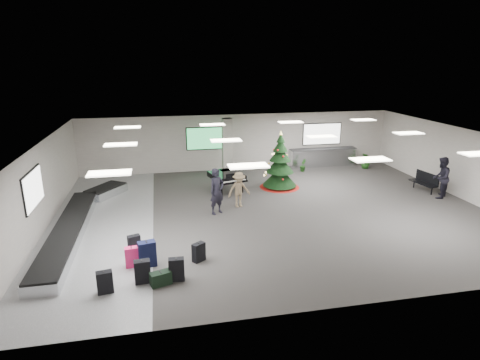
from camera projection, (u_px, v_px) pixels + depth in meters
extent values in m
plane|color=#312F2D|center=(273.00, 211.00, 17.06)|extent=(18.00, 18.00, 0.00)
cube|color=#B7AFA8|center=(240.00, 142.00, 23.16)|extent=(18.00, 0.02, 3.20)
cube|color=#B7AFA8|center=(352.00, 251.00, 10.03)|extent=(18.00, 0.02, 3.20)
cube|color=#B7AFA8|center=(41.00, 189.00, 14.87)|extent=(0.02, 14.00, 3.20)
cube|color=#B7AFA8|center=(463.00, 164.00, 18.32)|extent=(0.02, 14.00, 3.20)
cube|color=silver|center=(275.00, 137.00, 16.13)|extent=(18.00, 14.00, 0.02)
cube|color=gray|center=(101.00, 224.00, 15.72)|extent=(4.00, 14.00, 0.01)
cube|color=#9D9A90|center=(227.00, 148.00, 21.66)|extent=(0.50, 0.50, 3.20)
cube|color=green|center=(206.00, 138.00, 22.64)|extent=(2.20, 0.08, 1.30)
cube|color=white|center=(322.00, 134.00, 23.98)|extent=(2.40, 0.08, 1.30)
cube|color=white|center=(33.00, 189.00, 13.86)|extent=(0.08, 2.10, 1.30)
cube|color=white|center=(109.00, 173.00, 11.25)|extent=(1.20, 0.60, 0.04)
cube|color=white|center=(121.00, 145.00, 15.00)|extent=(1.20, 0.60, 0.04)
cube|color=white|center=(128.00, 127.00, 18.75)|extent=(1.20, 0.60, 0.04)
cube|color=white|center=(248.00, 166.00, 12.02)|extent=(1.20, 0.60, 0.04)
cube|color=white|center=(226.00, 140.00, 15.77)|extent=(1.20, 0.60, 0.04)
cube|color=white|center=(212.00, 125.00, 19.52)|extent=(1.20, 0.60, 0.04)
cube|color=white|center=(370.00, 159.00, 12.78)|extent=(1.20, 0.60, 0.04)
cube|color=white|center=(321.00, 137.00, 16.53)|extent=(1.20, 0.60, 0.04)
cube|color=white|center=(291.00, 122.00, 20.28)|extent=(1.20, 0.60, 0.04)
cube|color=white|center=(479.00, 154.00, 13.55)|extent=(1.20, 0.60, 0.04)
cube|color=white|center=(408.00, 133.00, 17.30)|extent=(1.20, 0.60, 0.04)
cube|color=white|center=(363.00, 120.00, 21.05)|extent=(1.20, 0.60, 0.04)
cube|color=silver|center=(69.00, 232.00, 14.54)|extent=(1.00, 8.00, 0.38)
cube|color=black|center=(68.00, 227.00, 14.47)|extent=(0.95, 7.90, 0.05)
cube|color=silver|center=(106.00, 191.00, 19.00)|extent=(1.97, 2.21, 0.38)
cube|color=black|center=(105.00, 187.00, 18.94)|extent=(1.87, 2.10, 0.05)
cube|color=silver|center=(323.00, 157.00, 24.10)|extent=(4.00, 0.60, 1.05)
cube|color=#29292C|center=(323.00, 149.00, 23.95)|extent=(4.05, 0.65, 0.04)
cube|color=black|center=(142.00, 272.00, 11.52)|extent=(0.47, 0.29, 0.70)
cube|color=black|center=(141.00, 260.00, 11.41)|extent=(0.04, 0.15, 0.02)
cube|color=black|center=(177.00, 269.00, 11.65)|extent=(0.46, 0.25, 0.70)
cube|color=black|center=(176.00, 258.00, 11.54)|extent=(0.04, 0.14, 0.02)
cube|color=#FF216B|center=(132.00, 257.00, 12.42)|extent=(0.44, 0.28, 0.65)
cube|color=black|center=(131.00, 247.00, 12.32)|extent=(0.04, 0.14, 0.02)
cube|color=black|center=(199.00, 252.00, 12.78)|extent=(0.46, 0.42, 0.61)
cube|color=black|center=(198.00, 243.00, 12.69)|extent=(0.10, 0.13, 0.02)
cube|color=black|center=(147.00, 254.00, 12.44)|extent=(0.58, 0.41, 0.82)
cube|color=black|center=(146.00, 241.00, 12.32)|extent=(0.07, 0.19, 0.02)
cube|color=black|center=(105.00, 282.00, 11.02)|extent=(0.47, 0.31, 0.65)
cube|color=black|center=(104.00, 271.00, 10.92)|extent=(0.05, 0.14, 0.02)
cube|color=black|center=(161.00, 278.00, 11.46)|extent=(0.66, 0.46, 0.40)
cube|color=black|center=(160.00, 272.00, 11.40)|extent=(0.08, 0.18, 0.02)
cube|color=black|center=(134.00, 244.00, 13.40)|extent=(0.45, 0.35, 0.59)
cube|color=black|center=(134.00, 235.00, 13.31)|extent=(0.07, 0.14, 0.02)
cone|color=maroon|center=(279.00, 186.00, 20.24)|extent=(2.01, 2.01, 0.13)
cylinder|color=#3F2819|center=(279.00, 182.00, 20.18)|extent=(0.13, 0.13, 0.53)
cone|color=black|center=(280.00, 176.00, 20.09)|extent=(1.69, 1.69, 0.95)
cone|color=black|center=(280.00, 164.00, 19.90)|extent=(1.38, 1.38, 0.85)
cone|color=black|center=(280.00, 153.00, 19.75)|extent=(1.06, 1.06, 0.74)
cone|color=black|center=(281.00, 145.00, 19.63)|extent=(0.74, 0.74, 0.64)
cone|color=black|center=(281.00, 137.00, 19.52)|extent=(0.42, 0.42, 0.48)
cone|color=#FFE566|center=(281.00, 133.00, 19.45)|extent=(0.17, 0.17, 0.19)
cube|color=black|center=(226.00, 176.00, 19.53)|extent=(1.77, 1.90, 0.25)
cube|color=black|center=(234.00, 182.00, 18.81)|extent=(1.35, 0.60, 0.09)
cube|color=white|center=(234.00, 181.00, 18.77)|extent=(1.18, 0.42, 0.02)
cube|color=black|center=(232.00, 176.00, 18.93)|extent=(0.62, 0.19, 0.20)
cylinder|color=black|center=(222.00, 190.00, 18.88)|extent=(0.09, 0.09, 0.62)
cylinder|color=black|center=(242.00, 186.00, 19.34)|extent=(0.09, 0.09, 0.62)
cylinder|color=black|center=(221.00, 181.00, 20.21)|extent=(0.09, 0.09, 0.62)
cube|color=black|center=(423.00, 183.00, 19.53)|extent=(0.68, 1.50, 0.06)
cylinder|color=black|center=(430.00, 191.00, 19.04)|extent=(0.06, 0.06, 0.39)
cylinder|color=black|center=(415.00, 184.00, 20.13)|extent=(0.06, 0.06, 0.39)
cube|color=black|center=(428.00, 178.00, 19.49)|extent=(0.25, 1.44, 0.48)
imported|color=black|center=(217.00, 191.00, 16.55)|extent=(0.85, 0.77, 1.94)
imported|color=#8F7758|center=(239.00, 190.00, 17.35)|extent=(1.10, 0.76, 1.56)
imported|color=black|center=(441.00, 178.00, 18.46)|extent=(1.19, 1.17, 1.94)
imported|color=#193B12|center=(303.00, 165.00, 22.99)|extent=(0.46, 0.49, 0.72)
imported|color=#193B12|center=(366.00, 161.00, 23.59)|extent=(0.68, 0.68, 0.90)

